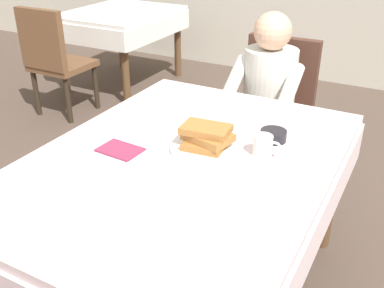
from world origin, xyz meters
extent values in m
cube|color=silver|center=(0.00, 0.00, 0.72)|extent=(1.10, 1.50, 0.04)
cube|color=silver|center=(0.00, 0.76, 0.61)|extent=(1.10, 0.01, 0.18)
cube|color=silver|center=(-0.56, 0.00, 0.61)|extent=(0.01, 1.50, 0.18)
cube|color=silver|center=(0.56, 0.00, 0.61)|extent=(0.01, 1.50, 0.18)
cylinder|color=brown|center=(-0.47, 0.67, 0.35)|extent=(0.07, 0.07, 0.70)
cylinder|color=brown|center=(0.47, 0.67, 0.35)|extent=(0.07, 0.07, 0.70)
cube|color=#4C2D23|center=(-0.02, 1.07, 0.42)|extent=(0.44, 0.44, 0.05)
cube|color=#4C2D23|center=(-0.02, 1.27, 0.69)|extent=(0.44, 0.06, 0.48)
cylinder|color=#2D2319|center=(0.16, 0.89, 0.20)|extent=(0.04, 0.04, 0.40)
cylinder|color=#2D2319|center=(-0.20, 0.89, 0.20)|extent=(0.04, 0.04, 0.40)
cylinder|color=#2D2319|center=(0.16, 1.25, 0.20)|extent=(0.04, 0.04, 0.40)
cylinder|color=#2D2319|center=(-0.20, 1.25, 0.20)|extent=(0.04, 0.04, 0.40)
cylinder|color=silver|center=(-0.02, 1.05, 0.68)|extent=(0.30, 0.30, 0.46)
sphere|color=#D8AD8C|center=(-0.02, 1.03, 1.02)|extent=(0.21, 0.21, 0.21)
cylinder|color=silver|center=(0.14, 0.91, 0.75)|extent=(0.08, 0.29, 0.23)
cylinder|color=silver|center=(-0.18, 0.91, 0.75)|extent=(0.08, 0.29, 0.23)
cylinder|color=#383D51|center=(0.06, 0.87, 0.23)|extent=(0.10, 0.10, 0.45)
cylinder|color=#383D51|center=(-0.10, 0.87, 0.23)|extent=(0.10, 0.10, 0.45)
cylinder|color=white|center=(0.05, 0.09, 0.75)|extent=(0.28, 0.28, 0.02)
cube|color=#A36B33|center=(0.05, 0.08, 0.77)|extent=(0.17, 0.15, 0.03)
cube|color=#A36B33|center=(0.06, 0.10, 0.80)|extent=(0.20, 0.16, 0.03)
cube|color=#A36B33|center=(0.05, 0.10, 0.83)|extent=(0.20, 0.14, 0.03)
cylinder|color=white|center=(0.27, 0.16, 0.78)|extent=(0.08, 0.08, 0.08)
torus|color=white|center=(0.32, 0.16, 0.79)|extent=(0.05, 0.01, 0.05)
cylinder|color=black|center=(0.26, 0.30, 0.76)|extent=(0.11, 0.11, 0.04)
cube|color=silver|center=(-0.14, 0.07, 0.74)|extent=(0.02, 0.18, 0.00)
cube|color=silver|center=(0.24, 0.07, 0.74)|extent=(0.02, 0.20, 0.00)
cube|color=silver|center=(0.09, -0.26, 0.74)|extent=(0.15, 0.04, 0.00)
cube|color=#8C2D4C|center=(-0.25, -0.08, 0.74)|extent=(0.18, 0.13, 0.01)
cube|color=white|center=(-1.98, 2.27, 0.72)|extent=(0.90, 1.10, 0.04)
cube|color=white|center=(-1.98, 1.71, 0.61)|extent=(0.90, 0.01, 0.18)
cube|color=white|center=(-1.98, 2.83, 0.61)|extent=(0.90, 0.01, 0.18)
cube|color=white|center=(-2.44, 2.27, 0.61)|extent=(0.01, 1.10, 0.18)
cube|color=white|center=(-1.53, 2.27, 0.61)|extent=(0.01, 1.10, 0.18)
cylinder|color=brown|center=(-2.35, 1.80, 0.35)|extent=(0.07, 0.07, 0.70)
cylinder|color=brown|center=(-1.61, 1.80, 0.35)|extent=(0.07, 0.07, 0.70)
cylinder|color=brown|center=(-2.35, 2.74, 0.35)|extent=(0.07, 0.07, 0.70)
cylinder|color=brown|center=(-1.61, 2.74, 0.35)|extent=(0.07, 0.07, 0.70)
cube|color=brown|center=(-1.98, 1.42, 0.42)|extent=(0.44, 0.44, 0.05)
cube|color=brown|center=(-1.98, 1.22, 0.69)|extent=(0.44, 0.06, 0.48)
cylinder|color=#2D2319|center=(-2.16, 1.60, 0.20)|extent=(0.04, 0.04, 0.40)
cylinder|color=#2D2319|center=(-1.80, 1.60, 0.20)|extent=(0.04, 0.04, 0.40)
cylinder|color=#2D2319|center=(-2.16, 1.24, 0.20)|extent=(0.04, 0.04, 0.40)
cylinder|color=#2D2319|center=(-1.80, 1.24, 0.20)|extent=(0.04, 0.04, 0.40)
camera|label=1|loc=(0.76, -1.33, 1.59)|focal=41.95mm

